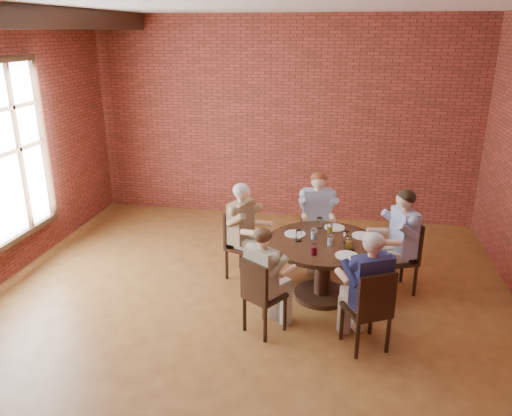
% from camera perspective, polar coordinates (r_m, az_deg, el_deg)
% --- Properties ---
extents(floor, '(7.00, 7.00, 0.00)m').
position_cam_1_polar(floor, '(5.90, -1.81, -12.41)').
color(floor, olive).
rests_on(floor, ground).
extents(wall_back, '(7.00, 0.00, 7.00)m').
position_cam_1_polar(wall_back, '(8.57, 3.04, 10.00)').
color(wall_back, maroon).
rests_on(wall_back, ground).
extents(ceiling_beam, '(0.22, 6.90, 0.26)m').
position_cam_1_polar(ceiling_beam, '(6.03, -27.06, 19.00)').
color(ceiling_beam, black).
rests_on(ceiling_beam, ceiling).
extents(dining_table, '(1.36, 1.36, 0.75)m').
position_cam_1_polar(dining_table, '(6.12, 7.67, -5.69)').
color(dining_table, black).
rests_on(dining_table, floor).
extents(chair_a, '(0.55, 0.55, 0.94)m').
position_cam_1_polar(chair_a, '(6.51, 16.51, -4.96)').
color(chair_a, black).
rests_on(chair_a, floor).
extents(diner_a, '(0.79, 0.72, 1.33)m').
position_cam_1_polar(diner_a, '(6.41, 15.96, -3.75)').
color(diner_a, '#445BB0').
rests_on(diner_a, floor).
extents(chair_b, '(0.47, 0.47, 0.92)m').
position_cam_1_polar(chair_b, '(7.12, 6.89, -2.16)').
color(chair_b, black).
rests_on(chair_b, floor).
extents(diner_b, '(0.60, 0.70, 1.31)m').
position_cam_1_polar(diner_b, '(6.99, 7.00, -1.25)').
color(diner_b, '#8E9AB5').
rests_on(diner_b, floor).
extents(chair_c, '(0.52, 0.52, 0.92)m').
position_cam_1_polar(chair_c, '(6.62, -1.91, -3.79)').
color(chair_c, black).
rests_on(chair_c, floor).
extents(diner_c, '(0.75, 0.68, 1.29)m').
position_cam_1_polar(diner_c, '(6.52, -1.32, -2.74)').
color(diner_c, brown).
rests_on(diner_c, floor).
extents(chair_d, '(0.52, 0.52, 0.87)m').
position_cam_1_polar(chair_d, '(5.39, 0.49, -9.77)').
color(chair_d, black).
rests_on(chair_d, floor).
extents(diner_d, '(0.70, 0.73, 1.22)m').
position_cam_1_polar(diner_d, '(5.37, 1.02, -8.30)').
color(diner_d, '#C5AF9A').
rests_on(diner_d, floor).
extents(chair_e, '(0.55, 0.55, 0.91)m').
position_cam_1_polar(chair_e, '(5.24, 12.94, -11.04)').
color(chair_e, black).
rests_on(chair_e, floor).
extents(diner_e, '(0.73, 0.78, 1.29)m').
position_cam_1_polar(diner_e, '(5.22, 12.63, -9.24)').
color(diner_e, navy).
rests_on(diner_e, floor).
extents(plate_a, '(0.26, 0.26, 0.01)m').
position_cam_1_polar(plate_a, '(6.25, 12.07, -3.12)').
color(plate_a, white).
rests_on(plate_a, dining_table).
extents(plate_b, '(0.26, 0.26, 0.01)m').
position_cam_1_polar(plate_b, '(6.44, 8.96, -2.22)').
color(plate_b, white).
rests_on(plate_b, dining_table).
extents(plate_c, '(0.26, 0.26, 0.01)m').
position_cam_1_polar(plate_c, '(6.19, 4.48, -2.96)').
color(plate_c, white).
rests_on(plate_c, dining_table).
extents(plate_d, '(0.26, 0.26, 0.01)m').
position_cam_1_polar(plate_d, '(5.68, 10.33, -5.38)').
color(plate_d, white).
rests_on(plate_d, dining_table).
extents(glass_a, '(0.07, 0.07, 0.14)m').
position_cam_1_polar(glass_a, '(6.01, 10.27, -3.29)').
color(glass_a, white).
rests_on(glass_a, dining_table).
extents(glass_b, '(0.07, 0.07, 0.14)m').
position_cam_1_polar(glass_b, '(6.23, 8.42, -2.33)').
color(glass_b, white).
rests_on(glass_b, dining_table).
extents(glass_c, '(0.07, 0.07, 0.14)m').
position_cam_1_polar(glass_c, '(6.39, 7.27, -1.70)').
color(glass_c, white).
rests_on(glass_c, dining_table).
extents(glass_d, '(0.07, 0.07, 0.14)m').
position_cam_1_polar(glass_d, '(6.05, 6.64, -2.91)').
color(glass_d, white).
rests_on(glass_d, dining_table).
extents(glass_e, '(0.07, 0.07, 0.14)m').
position_cam_1_polar(glass_e, '(5.97, 4.89, -3.18)').
color(glass_e, white).
rests_on(glass_e, dining_table).
extents(glass_f, '(0.07, 0.07, 0.14)m').
position_cam_1_polar(glass_f, '(5.63, 6.64, -4.71)').
color(glass_f, white).
rests_on(glass_f, dining_table).
extents(glass_g, '(0.07, 0.07, 0.14)m').
position_cam_1_polar(glass_g, '(5.90, 8.51, -3.61)').
color(glass_g, white).
rests_on(glass_g, dining_table).
extents(glass_h, '(0.07, 0.07, 0.14)m').
position_cam_1_polar(glass_h, '(5.86, 10.57, -3.90)').
color(glass_h, white).
rests_on(glass_h, dining_table).
extents(smartphone, '(0.10, 0.14, 0.01)m').
position_cam_1_polar(smartphone, '(5.79, 10.77, -4.94)').
color(smartphone, black).
rests_on(smartphone, dining_table).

